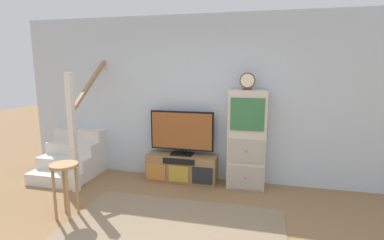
{
  "coord_description": "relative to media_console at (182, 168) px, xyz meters",
  "views": [
    {
      "loc": [
        0.98,
        -2.33,
        1.9
      ],
      "look_at": [
        -0.05,
        1.89,
        1.1
      ],
      "focal_mm": 27.71,
      "sensor_mm": 36.0,
      "label": 1
    }
  ],
  "objects": [
    {
      "name": "back_wall",
      "position": [
        0.3,
        0.27,
        1.13
      ],
      "size": [
        6.4,
        0.12,
        2.7
      ],
      "primitive_type": "cube",
      "color": "silver",
      "rests_on": "ground_plane"
    },
    {
      "name": "area_rug",
      "position": [
        0.3,
        -1.59,
        -0.22
      ],
      "size": [
        2.6,
        1.8,
        0.01
      ],
      "primitive_type": "cube",
      "color": "#847056",
      "rests_on": "ground_plane"
    },
    {
      "name": "media_console",
      "position": [
        0.0,
        0.0,
        0.0
      ],
      "size": [
        1.16,
        0.38,
        0.45
      ],
      "color": "#997047",
      "rests_on": "ground_plane"
    },
    {
      "name": "television",
      "position": [
        -0.0,
        0.02,
        0.61
      ],
      "size": [
        1.05,
        0.22,
        0.73
      ],
      "color": "black",
      "rests_on": "media_console"
    },
    {
      "name": "side_cabinet",
      "position": [
        1.05,
        0.01,
        0.54
      ],
      "size": [
        0.58,
        0.38,
        1.54
      ],
      "color": "beige",
      "rests_on": "ground_plane"
    },
    {
      "name": "desk_clock",
      "position": [
        1.03,
        -0.0,
        1.44
      ],
      "size": [
        0.23,
        0.08,
        0.26
      ],
      "color": "#4C3823",
      "rests_on": "side_cabinet"
    },
    {
      "name": "staircase",
      "position": [
        -1.94,
        0.01,
        0.15
      ],
      "size": [
        1.0,
        1.36,
        2.2
      ],
      "color": "silver",
      "rests_on": "ground_plane"
    },
    {
      "name": "bar_stool_near",
      "position": [
        -1.09,
        -1.51,
        0.3
      ],
      "size": [
        0.34,
        0.34,
        0.71
      ],
      "color": "#A37A4C",
      "rests_on": "ground_plane"
    }
  ]
}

